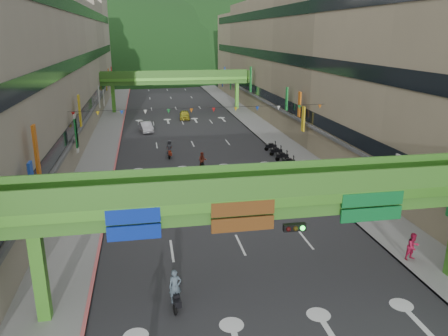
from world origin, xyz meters
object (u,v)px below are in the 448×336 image
object	(u,v)px
overpass_near	(290,209)
car_silver	(146,127)
car_yellow	(185,115)
pedestrian_red	(413,249)
scooter_rider_mid	(203,162)
scooter_rider_near	(175,290)

from	to	relation	value
overpass_near	car_silver	distance (m)	43.58
car_yellow	pedestrian_red	xyz separation A→B (m)	(9.21, -48.86, 0.18)
scooter_rider_mid	scooter_rider_near	bearing A→B (deg)	-101.09
car_silver	car_yellow	xyz separation A→B (m)	(6.28, 8.64, -0.02)
car_silver	pedestrian_red	bearing A→B (deg)	-78.40
car_silver	car_yellow	size ratio (longest dim) A/B	1.07
overpass_near	scooter_rider_mid	size ratio (longest dim) A/B	13.92
overpass_near	scooter_rider_near	bearing A→B (deg)	175.06
overpass_near	scooter_rider_mid	bearing A→B (deg)	93.05
scooter_rider_near	pedestrian_red	bearing A→B (deg)	8.36
pedestrian_red	overpass_near	bearing A→B (deg)	-174.70
overpass_near	scooter_rider_near	distance (m)	7.05
scooter_rider_near	car_yellow	size ratio (longest dim) A/B	0.53
car_silver	pedestrian_red	size ratio (longest dim) A/B	2.50
scooter_rider_near	overpass_near	bearing A→B (deg)	-4.94
scooter_rider_mid	pedestrian_red	world-z (taller)	scooter_rider_mid
car_yellow	overpass_near	bearing A→B (deg)	-85.14
pedestrian_red	scooter_rider_near	bearing A→B (deg)	177.20
car_silver	car_yellow	bearing A→B (deg)	44.54
scooter_rider_near	pedestrian_red	xyz separation A→B (m)	(14.51, 2.13, -0.14)
pedestrian_red	car_yellow	bearing A→B (deg)	89.52
scooter_rider_mid	car_yellow	world-z (taller)	scooter_rider_mid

